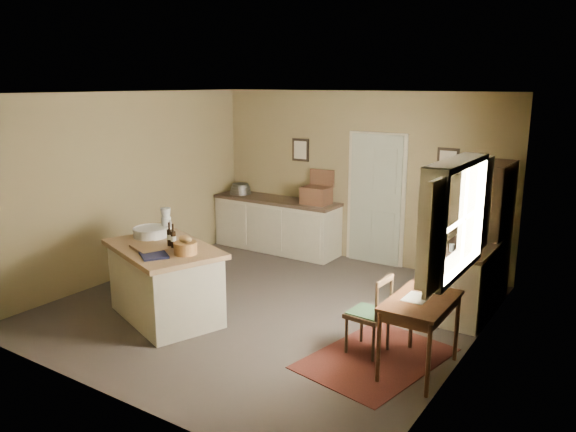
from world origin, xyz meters
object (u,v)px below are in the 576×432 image
at_px(sideboard, 277,223).
at_px(work_island, 165,280).
at_px(writing_desk, 421,308).
at_px(shelving_unit, 496,234).
at_px(right_cabinet, 466,281).
at_px(desk_chair, 368,315).

bearing_deg(sideboard, work_island, -81.36).
relative_size(writing_desk, shelving_unit, 0.51).
height_order(right_cabinet, shelving_unit, shelving_unit).
distance_m(sideboard, right_cabinet, 3.70).
relative_size(sideboard, writing_desk, 2.42).
relative_size(work_island, desk_chair, 2.06).
xyz_separation_m(desk_chair, shelving_unit, (0.75, 2.21, 0.49)).
distance_m(desk_chair, right_cabinet, 1.63).
distance_m(writing_desk, desk_chair, 0.66).
relative_size(sideboard, right_cabinet, 2.16).
xyz_separation_m(work_island, sideboard, (-0.47, 3.12, -0.00)).
bearing_deg(desk_chair, writing_desk, -4.83).
relative_size(desk_chair, right_cabinet, 0.82).
distance_m(work_island, right_cabinet, 3.68).
relative_size(work_island, right_cabinet, 1.69).
xyz_separation_m(writing_desk, desk_chair, (-0.60, 0.09, -0.24)).
bearing_deg(writing_desk, shelving_unit, 86.30).
bearing_deg(right_cabinet, desk_chair, -111.73).
bearing_deg(desk_chair, work_island, -164.39).
bearing_deg(right_cabinet, shelving_unit, 78.04).
height_order(writing_desk, right_cabinet, right_cabinet).
relative_size(work_island, writing_desk, 1.89).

